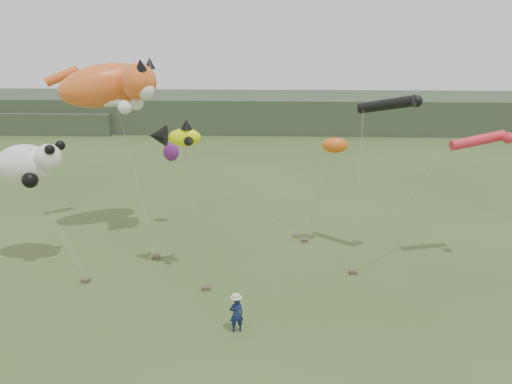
# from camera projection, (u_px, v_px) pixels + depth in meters

# --- Properties ---
(ground) EXTENTS (120.00, 120.00, 0.00)m
(ground) POSITION_uv_depth(u_px,v_px,m) (233.00, 328.00, 20.07)
(ground) COLOR #385123
(ground) RESTS_ON ground
(headland) EXTENTS (90.00, 13.00, 4.00)m
(headland) POSITION_uv_depth(u_px,v_px,m) (239.00, 112.00, 62.14)
(headland) COLOR #2D3D28
(headland) RESTS_ON ground
(festival_attendant) EXTENTS (0.64, 0.51, 1.53)m
(festival_attendant) POSITION_uv_depth(u_px,v_px,m) (236.00, 314.00, 19.62)
(festival_attendant) COLOR #131E47
(festival_attendant) RESTS_ON ground
(sandbag_anchors) EXTENTS (13.23, 6.05, 0.19)m
(sandbag_anchors) POSITION_uv_depth(u_px,v_px,m) (224.00, 266.00, 25.15)
(sandbag_anchors) COLOR brown
(sandbag_anchors) RESTS_ON ground
(cat_kite) EXTENTS (6.87, 4.59, 3.08)m
(cat_kite) POSITION_uv_depth(u_px,v_px,m) (113.00, 85.00, 27.33)
(cat_kite) COLOR orange
(cat_kite) RESTS_ON ground
(fish_kite) EXTENTS (2.45, 1.68, 1.30)m
(fish_kite) POSITION_uv_depth(u_px,v_px,m) (175.00, 136.00, 22.62)
(fish_kite) COLOR #EBFF06
(fish_kite) RESTS_ON ground
(tube_kites) EXTENTS (7.29, 2.30, 2.70)m
(tube_kites) POSITION_uv_depth(u_px,v_px,m) (432.00, 120.00, 24.21)
(tube_kites) COLOR black
(tube_kites) RESTS_ON ground
(panda_kite) EXTENTS (3.46, 2.24, 2.15)m
(panda_kite) POSITION_uv_depth(u_px,v_px,m) (30.00, 164.00, 24.33)
(panda_kite) COLOR white
(panda_kite) RESTS_ON ground
(misc_kites) EXTENTS (10.34, 3.29, 2.00)m
(misc_kites) POSITION_uv_depth(u_px,v_px,m) (261.00, 148.00, 27.28)
(misc_kites) COLOR #DE5D15
(misc_kites) RESTS_ON ground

